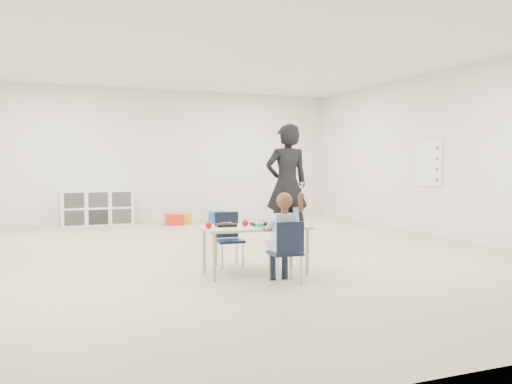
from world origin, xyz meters
name	(u,v)px	position (x,y,z in m)	size (l,w,h in m)	color
room	(222,151)	(0.00, 0.00, 1.40)	(9.00, 9.02, 2.80)	beige
table	(255,250)	(-0.07, -1.38, 0.27)	(1.21, 0.65, 0.54)	beige
chair_near	(285,252)	(0.06, -1.90, 0.32)	(0.31, 0.29, 0.65)	black
chair_far	(230,240)	(-0.19, -0.85, 0.32)	(0.31, 0.29, 0.65)	black
child	(285,234)	(0.06, -1.90, 0.51)	(0.43, 0.43, 1.02)	#B4D3F4
lunch_tray_near	(261,224)	(0.02, -1.33, 0.55)	(0.22, 0.16, 0.03)	black
lunch_tray_far	(226,225)	(-0.38, -1.29, 0.55)	(0.22, 0.16, 0.03)	black
milk_carton	(259,223)	(-0.07, -1.50, 0.59)	(0.07, 0.07, 0.10)	white
bread_roll	(285,223)	(0.24, -1.51, 0.57)	(0.09, 0.09, 0.07)	tan
apple_near	(245,223)	(-0.17, -1.34, 0.58)	(0.07, 0.07, 0.07)	#A00F0E
apple_far	(209,225)	(-0.61, -1.40, 0.58)	(0.07, 0.07, 0.07)	#A00F0E
cubby_shelf	(97,208)	(-1.20, 4.28, 0.35)	(1.40, 0.40, 0.70)	white
rules_poster	(430,163)	(3.98, 0.60, 1.25)	(0.02, 0.60, 0.80)	white
adult	(287,185)	(1.19, 0.46, 0.91)	(0.67, 0.44, 1.83)	black
bin_red	(174,219)	(0.25, 3.83, 0.11)	(0.34, 0.44, 0.21)	red
bin_yellow	(182,218)	(0.45, 3.91, 0.11)	(0.35, 0.44, 0.22)	gold
bin_blue	(218,217)	(1.19, 3.85, 0.11)	(0.36, 0.46, 0.23)	#174BAD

